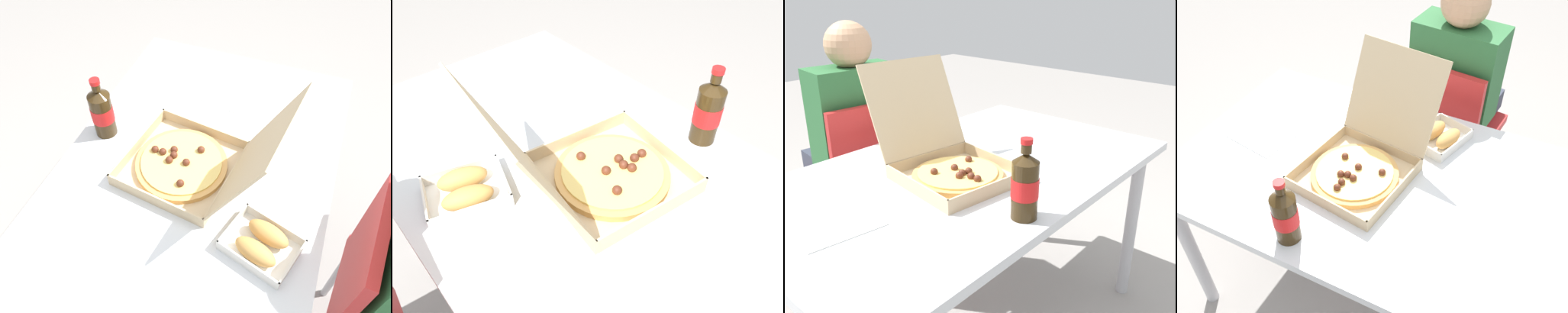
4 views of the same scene
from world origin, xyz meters
The scene contains 6 objects.
ground_plane centered at (0.00, 0.00, 0.00)m, with size 10.00×10.00×0.00m, color gray.
dining_table centered at (0.00, 0.00, 0.64)m, with size 1.42×0.84×0.71m.
pizza_box_open centered at (-0.08, 0.00, 0.75)m, with size 0.38×0.50×0.34m.
bread_side_box centered at (0.10, 0.26, 0.73)m, with size 0.20×0.23×0.06m.
cola_bottle centered at (-0.14, -0.34, 0.80)m, with size 0.07×0.07×0.22m.
paper_menu centered at (-0.49, -0.01, 0.71)m, with size 0.21×0.15×0.00m, color white.
Camera 2 is at (-0.56, 0.45, 1.41)m, focal length 35.74 mm.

